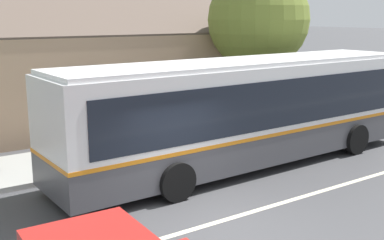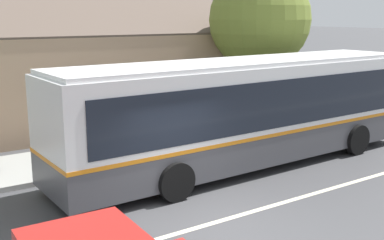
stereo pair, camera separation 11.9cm
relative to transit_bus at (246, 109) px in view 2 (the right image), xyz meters
name	(u,v)px [view 2 (the right image)]	position (x,y,z in m)	size (l,w,h in m)	color
ground_plane	(211,224)	(-3.41, -2.90, -1.73)	(300.00, 300.00, 0.00)	#424244
sidewalk_far	(101,156)	(-3.41, 3.10, -1.65)	(60.00, 3.00, 0.15)	#9E9E99
lane_divider_stripe	(211,224)	(-3.41, -2.90, -1.73)	(60.00, 0.16, 0.01)	beige
transit_bus	(246,109)	(0.00, 0.00, 0.00)	(12.33, 2.96, 3.22)	#47474C
street_tree_primary	(259,22)	(4.07, 4.16, 2.49)	(4.13, 4.13, 6.40)	#4C3828
bus_stop_sign	(344,86)	(7.02, 2.09, -0.09)	(0.36, 0.07, 2.40)	gray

